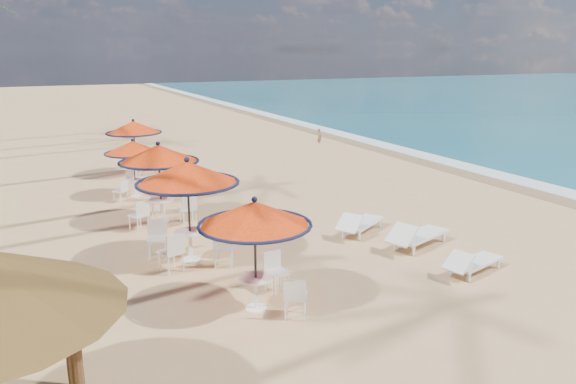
# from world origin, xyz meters

# --- Properties ---
(ground) EXTENTS (160.00, 160.00, 0.00)m
(ground) POSITION_xyz_m (0.00, 0.00, 0.00)
(ground) COLOR tan
(ground) RESTS_ON ground
(foam_strip) EXTENTS (1.20, 140.00, 0.04)m
(foam_strip) POSITION_xyz_m (9.30, 10.00, 0.00)
(foam_strip) COLOR white
(foam_strip) RESTS_ON ground
(wetsand_band) EXTENTS (1.40, 140.00, 0.02)m
(wetsand_band) POSITION_xyz_m (8.40, 10.00, 0.00)
(wetsand_band) COLOR olive
(wetsand_band) RESTS_ON ground
(station_0) EXTENTS (2.30, 2.30, 2.40)m
(station_0) POSITION_xyz_m (-4.68, -0.11, 1.83)
(station_0) COLOR black
(station_0) RESTS_ON ground
(station_1) EXTENTS (2.56, 2.56, 2.67)m
(station_1) POSITION_xyz_m (-5.25, 3.13, 1.95)
(station_1) COLOR black
(station_1) RESTS_ON ground
(station_2) EXTENTS (2.43, 2.43, 2.53)m
(station_2) POSITION_xyz_m (-5.15, 6.68, 1.85)
(station_2) COLOR black
(station_2) RESTS_ON ground
(station_3) EXTENTS (2.04, 2.04, 2.12)m
(station_3) POSITION_xyz_m (-5.33, 10.25, 1.62)
(station_3) COLOR black
(station_3) RESTS_ON ground
(station_4) EXTENTS (2.31, 2.31, 2.41)m
(station_4) POSITION_xyz_m (-4.56, 13.82, 1.83)
(station_4) COLOR black
(station_4) RESTS_ON ground
(lounger_near) EXTENTS (1.89, 1.02, 0.65)m
(lounger_near) POSITION_xyz_m (0.58, -0.55, 0.30)
(lounger_near) COLOR white
(lounger_near) RESTS_ON ground
(lounger_mid) EXTENTS (2.25, 1.36, 0.77)m
(lounger_mid) POSITION_xyz_m (0.52, 1.48, 0.36)
(lounger_mid) COLOR white
(lounger_mid) RESTS_ON ground
(lounger_far) EXTENTS (2.02, 1.57, 0.71)m
(lounger_far) POSITION_xyz_m (-0.24, 3.13, 0.33)
(lounger_far) COLOR white
(lounger_far) RESTS_ON ground
(person) EXTENTS (0.25, 0.36, 0.93)m
(person) POSITION_xyz_m (6.29, 17.74, 0.47)
(person) COLOR #885C45
(person) RESTS_ON ground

